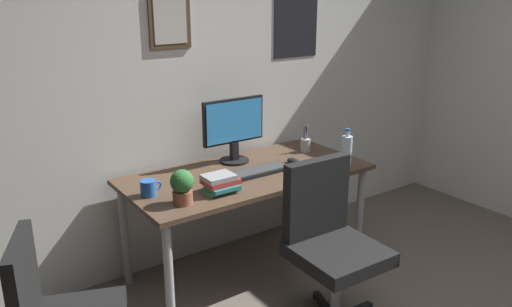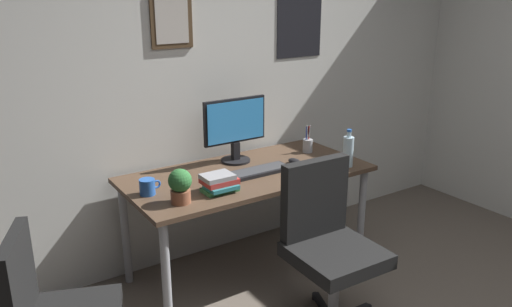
% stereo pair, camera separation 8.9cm
% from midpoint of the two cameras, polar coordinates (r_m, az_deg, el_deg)
% --- Properties ---
extents(wall_back, '(4.40, 0.10, 2.60)m').
position_cam_midpoint_polar(wall_back, '(3.59, -3.36, 9.35)').
color(wall_back, silver).
rests_on(wall_back, ground_plane).
extents(desk, '(1.57, 0.76, 0.72)m').
position_cam_midpoint_polar(desk, '(3.28, -1.78, -3.27)').
color(desk, '#4C3828').
rests_on(desk, ground_plane).
extents(office_chair, '(0.55, 0.57, 0.95)m').
position_cam_midpoint_polar(office_chair, '(2.87, 7.36, -9.34)').
color(office_chair, black).
rests_on(office_chair, ground_plane).
extents(monitor, '(0.46, 0.20, 0.43)m').
position_cam_midpoint_polar(monitor, '(3.39, -3.28, 2.94)').
color(monitor, black).
rests_on(monitor, desk).
extents(keyboard, '(0.43, 0.15, 0.03)m').
position_cam_midpoint_polar(keyboard, '(3.23, -0.53, -2.00)').
color(keyboard, black).
rests_on(keyboard, desk).
extents(computer_mouse, '(0.06, 0.11, 0.04)m').
position_cam_midpoint_polar(computer_mouse, '(3.41, 3.49, -0.85)').
color(computer_mouse, black).
rests_on(computer_mouse, desk).
extents(water_bottle, '(0.07, 0.07, 0.25)m').
position_cam_midpoint_polar(water_bottle, '(3.39, 9.43, 0.38)').
color(water_bottle, silver).
rests_on(water_bottle, desk).
extents(coffee_mug_near, '(0.13, 0.09, 0.09)m').
position_cam_midpoint_polar(coffee_mug_near, '(2.94, -12.83, -3.81)').
color(coffee_mug_near, '#2659B2').
rests_on(coffee_mug_near, desk).
extents(potted_plant, '(0.13, 0.13, 0.19)m').
position_cam_midpoint_polar(potted_plant, '(2.78, -9.22, -3.59)').
color(potted_plant, brown).
rests_on(potted_plant, desk).
extents(pen_cup, '(0.07, 0.07, 0.20)m').
position_cam_midpoint_polar(pen_cup, '(3.66, 4.89, 1.02)').
color(pen_cup, '#9EA0A5').
rests_on(pen_cup, desk).
extents(book_stack_left, '(0.20, 0.17, 0.10)m').
position_cam_midpoint_polar(book_stack_left, '(2.93, -4.87, -3.35)').
color(book_stack_left, '#33723F').
rests_on(book_stack_left, desk).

